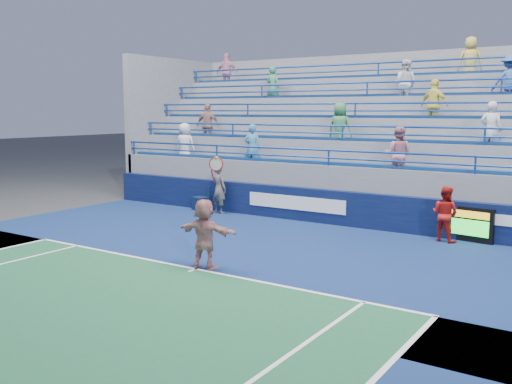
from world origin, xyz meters
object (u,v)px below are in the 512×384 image
Objects in this scene: serve_speed_board at (468,224)px; judge_chair at (201,203)px; line_judge at (219,189)px; tennis_player at (205,234)px; ball_girl at (445,214)px.

judge_chair is at bearing -178.90° from serve_speed_board.
serve_speed_board is at bearing -164.74° from line_judge.
tennis_player is at bearing 137.64° from line_judge.
tennis_player is (-4.37, -6.16, 0.33)m from serve_speed_board.
judge_chair is 1.10m from line_judge.
line_judge is 7.85m from ball_girl.
line_judge reaches higher than judge_chair.
line_judge is at bearing 14.09° from ball_girl.
ball_girl is (8.77, -0.18, 0.49)m from judge_chair.
ball_girl is (7.85, -0.04, -0.10)m from line_judge.
serve_speed_board is 9.32m from judge_chair.
tennis_player is at bearing -50.42° from judge_chair.
line_judge is at bearing -8.62° from judge_chair.
ball_girl reaches higher than judge_chair.
judge_chair is at bearing 4.47° from line_judge.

